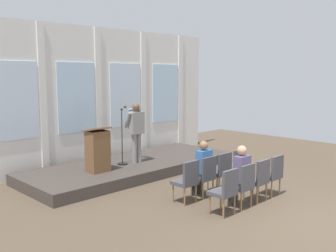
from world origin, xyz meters
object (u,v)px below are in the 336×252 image
(audience_r1_c1, at_px, (240,173))
(chair_r1_c2, at_px, (258,178))
(speaker, at_px, (136,128))
(lectern, at_px, (98,150))
(chair_r1_c1, at_px, (243,183))
(chair_r0_c1, at_px, (205,174))
(audience_r0_c1, at_px, (202,166))
(mic_stand, at_px, (122,152))
(chair_r0_c2, at_px, (221,169))
(chair_r1_c0, at_px, (226,189))
(chair_r0_c3, at_px, (236,165))
(chair_r1_c3, at_px, (273,173))
(chair_r0_c0, at_px, (187,179))

(audience_r1_c1, xyz_separation_m, chair_r1_c2, (0.59, -0.08, -0.20))
(speaker, relative_size, lectern, 1.44)
(chair_r1_c1, bearing_deg, chair_r0_c1, 90.00)
(audience_r0_c1, bearing_deg, chair_r0_c1, -90.00)
(speaker, xyz_separation_m, lectern, (-1.35, -0.10, -0.42))
(speaker, bearing_deg, lectern, -175.78)
(mic_stand, distance_m, chair_r0_c2, 2.94)
(chair_r1_c0, bearing_deg, chair_r0_c2, 40.61)
(chair_r0_c3, distance_m, chair_r1_c3, 1.01)
(speaker, distance_m, mic_stand, 0.77)
(chair_r1_c1, bearing_deg, chair_r0_c0, 120.25)
(chair_r0_c1, bearing_deg, lectern, 111.30)
(speaker, relative_size, chair_r0_c0, 1.78)
(speaker, xyz_separation_m, audience_r0_c1, (-0.32, -2.68, -0.55))
(chair_r0_c3, bearing_deg, chair_r0_c2, 180.00)
(lectern, xyz_separation_m, chair_r1_c2, (1.63, -3.68, -0.31))
(chair_r1_c1, xyz_separation_m, chair_r1_c3, (1.18, 0.00, 0.00))
(chair_r1_c0, bearing_deg, mic_stand, 82.85)
(lectern, bearing_deg, chair_r0_c1, -68.70)
(chair_r1_c0, distance_m, chair_r1_c1, 0.59)
(speaker, relative_size, chair_r1_c0, 1.78)
(lectern, relative_size, audience_r0_c1, 0.90)
(chair_r0_c1, height_order, chair_r1_c0, same)
(chair_r1_c2, xyz_separation_m, chair_r1_c3, (0.59, 0.00, 0.00))
(chair_r0_c2, height_order, chair_r0_c3, same)
(chair_r0_c1, height_order, audience_r0_c1, audience_r0_c1)
(audience_r0_c1, relative_size, chair_r1_c2, 1.37)
(lectern, bearing_deg, speaker, 4.22)
(chair_r0_c3, height_order, audience_r1_c1, audience_r1_c1)
(lectern, relative_size, chair_r1_c2, 1.23)
(speaker, distance_m, audience_r0_c1, 2.75)
(chair_r1_c0, height_order, chair_r1_c2, same)
(chair_r0_c2, bearing_deg, audience_r0_c1, 171.98)
(chair_r0_c2, height_order, audience_r1_c1, audience_r1_c1)
(chair_r1_c0, distance_m, audience_r1_c1, 0.63)
(chair_r1_c2, relative_size, chair_r1_c3, 1.00)
(chair_r0_c0, xyz_separation_m, chair_r1_c0, (0.00, -1.01, 0.00))
(speaker, relative_size, chair_r0_c1, 1.78)
(chair_r1_c3, bearing_deg, chair_r0_c3, 90.00)
(chair_r0_c1, bearing_deg, chair_r0_c0, 180.00)
(lectern, bearing_deg, chair_r1_c3, -58.87)
(chair_r0_c1, height_order, chair_r1_c2, same)
(chair_r0_c1, height_order, audience_r1_c1, audience_r1_c1)
(chair_r1_c2, bearing_deg, chair_r1_c0, 180.00)
(chair_r0_c1, bearing_deg, mic_stand, 92.12)
(speaker, distance_m, chair_r0_c3, 2.99)
(chair_r1_c3, bearing_deg, chair_r1_c0, 180.00)
(chair_r0_c1, xyz_separation_m, chair_r1_c3, (1.18, -1.01, 0.00))
(mic_stand, xyz_separation_m, chair_r0_c0, (-0.49, -2.86, -0.09))
(mic_stand, height_order, chair_r0_c2, mic_stand)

